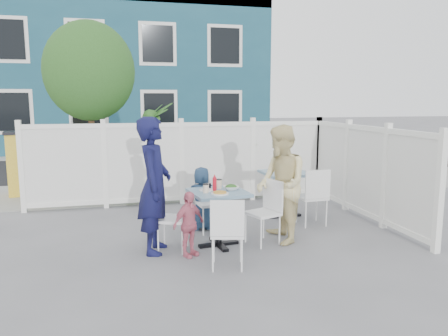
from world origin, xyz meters
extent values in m
plane|color=slate|center=(0.00, 0.00, 0.00)|extent=(80.00, 80.00, 0.00)
cube|color=gray|center=(0.00, 3.80, 0.01)|extent=(24.00, 2.60, 0.01)
cube|color=black|center=(0.00, 7.50, 0.00)|extent=(24.00, 5.00, 0.01)
cube|color=gray|center=(0.00, 10.60, 0.01)|extent=(24.00, 1.60, 0.01)
cube|color=navy|center=(-0.50, 14.00, 3.00)|extent=(11.00, 6.00, 6.00)
cube|color=black|center=(-3.00, 11.02, 1.60)|extent=(1.20, 0.04, 1.40)
cube|color=black|center=(1.00, 11.02, 1.60)|extent=(1.20, 0.04, 1.40)
cube|color=black|center=(-3.00, 11.02, 4.10)|extent=(1.20, 0.04, 1.40)
cube|color=black|center=(1.00, 11.02, 4.10)|extent=(1.20, 0.04, 1.40)
cube|color=white|center=(0.10, 2.40, 0.82)|extent=(5.80, 0.04, 1.40)
cube|color=white|center=(0.10, 2.40, 1.56)|extent=(5.86, 0.08, 0.08)
cube|color=white|center=(0.10, 2.40, 0.06)|extent=(5.86, 0.08, 0.12)
cube|color=white|center=(3.00, 0.60, 0.82)|extent=(0.04, 3.60, 1.40)
cube|color=white|center=(3.00, 0.60, 1.56)|extent=(0.08, 3.66, 0.08)
cube|color=white|center=(3.00, 0.60, 0.06)|extent=(0.08, 3.66, 0.12)
cylinder|color=#382316|center=(-1.60, 3.30, 1.20)|extent=(0.12, 0.12, 2.40)
ellipsoid|color=#244B1A|center=(-1.60, 3.30, 2.60)|extent=(1.80, 1.62, 1.98)
cube|color=gold|center=(-3.03, 4.00, 0.66)|extent=(0.78, 0.61, 1.32)
imported|color=#244B1A|center=(-0.39, 3.10, 0.99)|extent=(1.22, 1.22, 1.98)
imported|color=#244B1A|center=(1.72, 3.00, 0.71)|extent=(1.25, 1.40, 1.42)
cube|color=teal|center=(0.23, -0.22, 0.76)|extent=(0.83, 0.83, 0.04)
cylinder|color=black|center=(0.23, -0.22, 0.38)|extent=(0.08, 0.08, 0.72)
cube|color=black|center=(0.23, -0.22, 0.02)|extent=(0.59, 0.16, 0.04)
cube|color=black|center=(0.23, -0.22, 0.02)|extent=(0.16, 0.59, 0.04)
cube|color=teal|center=(1.70, 0.97, 0.78)|extent=(0.79, 0.79, 0.04)
cylinder|color=black|center=(1.70, 0.97, 0.39)|extent=(0.09, 0.09, 0.74)
cube|color=black|center=(1.70, 0.97, 0.02)|extent=(0.60, 0.11, 0.04)
cube|color=black|center=(1.70, 0.97, 0.02)|extent=(0.11, 0.60, 0.04)
cube|color=white|center=(-0.41, -0.24, 0.44)|extent=(0.50, 0.51, 0.04)
cube|color=white|center=(-0.58, -0.18, 0.68)|extent=(0.16, 0.39, 0.44)
cylinder|color=white|center=(-0.20, -0.13, 0.22)|extent=(0.02, 0.02, 0.44)
cylinder|color=white|center=(-0.31, -0.46, 0.22)|extent=(0.02, 0.02, 0.44)
cylinder|color=white|center=(-0.51, -0.02, 0.22)|extent=(0.02, 0.02, 0.44)
cylinder|color=white|center=(-0.62, -0.35, 0.22)|extent=(0.02, 0.02, 0.44)
cube|color=white|center=(0.86, -0.28, 0.44)|extent=(0.51, 0.52, 0.04)
cube|color=white|center=(1.04, -0.21, 0.69)|extent=(0.17, 0.40, 0.44)
cylinder|color=white|center=(0.77, -0.50, 0.22)|extent=(0.02, 0.02, 0.44)
cylinder|color=white|center=(0.64, -0.17, 0.22)|extent=(0.02, 0.02, 0.44)
cylinder|color=white|center=(1.08, -0.38, 0.22)|extent=(0.02, 0.02, 0.44)
cylinder|color=white|center=(0.96, -0.05, 0.22)|extent=(0.02, 0.02, 0.44)
cube|color=white|center=(0.27, 0.47, 0.45)|extent=(0.45, 0.44, 0.04)
cube|color=white|center=(0.25, 0.66, 0.70)|extent=(0.42, 0.07, 0.45)
cylinder|color=white|center=(0.47, 0.32, 0.22)|extent=(0.02, 0.02, 0.45)
cylinder|color=white|center=(0.11, 0.28, 0.22)|extent=(0.02, 0.02, 0.45)
cylinder|color=white|center=(0.43, 0.66, 0.22)|extent=(0.02, 0.02, 0.45)
cylinder|color=white|center=(0.08, 0.62, 0.22)|extent=(0.02, 0.02, 0.45)
cube|color=white|center=(0.16, -1.02, 0.43)|extent=(0.48, 0.47, 0.04)
cube|color=white|center=(0.11, -1.19, 0.67)|extent=(0.40, 0.13, 0.43)
cylinder|color=white|center=(0.03, -0.82, 0.22)|extent=(0.02, 0.02, 0.43)
cylinder|color=white|center=(0.36, -0.90, 0.22)|extent=(0.02, 0.02, 0.43)
cylinder|color=white|center=(-0.05, -1.13, 0.22)|extent=(0.02, 0.02, 0.43)
cylinder|color=white|center=(0.28, -1.22, 0.22)|extent=(0.02, 0.02, 0.43)
cube|color=white|center=(1.95, 0.44, 0.46)|extent=(0.44, 0.42, 0.04)
cube|color=white|center=(1.96, 0.25, 0.71)|extent=(0.43, 0.04, 0.46)
cylinder|color=white|center=(1.77, 0.61, 0.23)|extent=(0.02, 0.02, 0.46)
cylinder|color=white|center=(2.13, 0.62, 0.23)|extent=(0.02, 0.02, 0.46)
cylinder|color=white|center=(1.78, 0.27, 0.23)|extent=(0.02, 0.02, 0.46)
cylinder|color=white|center=(2.14, 0.28, 0.23)|extent=(0.02, 0.02, 0.46)
imported|color=#0F1139|center=(-0.65, -0.24, 0.91)|extent=(0.58, 0.75, 1.82)
imported|color=gold|center=(1.14, -0.26, 0.85)|extent=(0.67, 0.85, 1.70)
imported|color=navy|center=(0.16, 0.62, 0.50)|extent=(0.49, 0.32, 1.00)
imported|color=#D76B83|center=(-0.24, -0.53, 0.43)|extent=(0.54, 0.45, 0.87)
cylinder|color=white|center=(0.21, -0.40, 0.79)|extent=(0.24, 0.24, 0.01)
cylinder|color=white|center=(0.08, -0.14, 0.79)|extent=(0.21, 0.21, 0.01)
imported|color=white|center=(0.43, -0.18, 0.81)|extent=(0.22, 0.22, 0.05)
cylinder|color=beige|center=(0.04, -0.28, 0.84)|extent=(0.07, 0.07, 0.11)
cylinder|color=beige|center=(0.28, -0.03, 0.85)|extent=(0.08, 0.08, 0.12)
cylinder|color=red|center=(0.19, -0.19, 0.88)|extent=(0.06, 0.06, 0.18)
cylinder|color=white|center=(0.14, 0.03, 0.82)|extent=(0.03, 0.03, 0.07)
cylinder|color=black|center=(0.16, 0.02, 0.82)|extent=(0.03, 0.03, 0.07)
camera|label=1|loc=(-1.10, -5.98, 2.04)|focal=35.00mm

